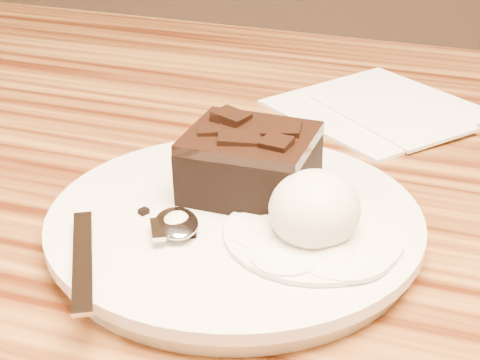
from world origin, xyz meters
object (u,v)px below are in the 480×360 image
(ice_cream_scoop, at_px, (315,209))
(napkin, at_px, (378,107))
(brownie, at_px, (250,167))
(spoon, at_px, (176,226))
(plate, at_px, (235,228))

(ice_cream_scoop, distance_m, napkin, 0.26)
(brownie, height_order, spoon, brownie)
(plate, distance_m, napkin, 0.26)
(plate, relative_size, ice_cream_scoop, 4.10)
(napkin, bearing_deg, ice_cream_scoop, -88.47)
(spoon, bearing_deg, ice_cream_scoop, -13.98)
(brownie, relative_size, napkin, 0.52)
(plate, distance_m, brownie, 0.04)
(ice_cream_scoop, bearing_deg, plate, 170.18)
(ice_cream_scoop, relative_size, spoon, 0.38)
(plate, relative_size, spoon, 1.55)
(plate, bearing_deg, napkin, 79.40)
(brownie, bearing_deg, spoon, -112.49)
(brownie, relative_size, ice_cream_scoop, 1.38)
(ice_cream_scoop, bearing_deg, spoon, -164.44)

